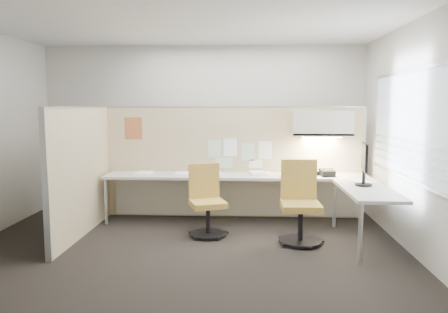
# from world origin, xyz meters

# --- Properties ---
(floor) EXTENTS (5.50, 4.50, 0.01)m
(floor) POSITION_xyz_m (0.00, 0.00, -0.01)
(floor) COLOR black
(floor) RESTS_ON ground
(ceiling) EXTENTS (5.50, 4.50, 0.01)m
(ceiling) POSITION_xyz_m (0.00, 0.00, 2.80)
(ceiling) COLOR white
(ceiling) RESTS_ON wall_back
(wall_back) EXTENTS (5.50, 0.02, 2.80)m
(wall_back) POSITION_xyz_m (0.00, 2.25, 1.40)
(wall_back) COLOR beige
(wall_back) RESTS_ON ground
(wall_front) EXTENTS (5.50, 0.02, 2.80)m
(wall_front) POSITION_xyz_m (0.00, -2.25, 1.40)
(wall_front) COLOR beige
(wall_front) RESTS_ON ground
(wall_right) EXTENTS (0.02, 4.50, 2.80)m
(wall_right) POSITION_xyz_m (2.75, 0.00, 1.40)
(wall_right) COLOR beige
(wall_right) RESTS_ON ground
(window_pane) EXTENTS (0.01, 2.80, 1.30)m
(window_pane) POSITION_xyz_m (2.73, 0.00, 1.55)
(window_pane) COLOR #A5B5C0
(window_pane) RESTS_ON wall_right
(partition_back) EXTENTS (4.10, 0.06, 1.75)m
(partition_back) POSITION_xyz_m (0.55, 1.60, 0.88)
(partition_back) COLOR #CBB38D
(partition_back) RESTS_ON floor
(partition_left) EXTENTS (0.06, 2.20, 1.75)m
(partition_left) POSITION_xyz_m (-1.50, 0.50, 0.88)
(partition_left) COLOR #CBB38D
(partition_left) RESTS_ON floor
(desk) EXTENTS (4.00, 2.07, 0.73)m
(desk) POSITION_xyz_m (0.93, 1.13, 0.60)
(desk) COLOR beige
(desk) RESTS_ON floor
(overhead_bin) EXTENTS (0.90, 0.36, 0.38)m
(overhead_bin) POSITION_xyz_m (1.90, 1.39, 1.51)
(overhead_bin) COLOR beige
(overhead_bin) RESTS_ON partition_back
(task_light_strip) EXTENTS (0.60, 0.06, 0.02)m
(task_light_strip) POSITION_xyz_m (1.90, 1.39, 1.30)
(task_light_strip) COLOR #FFEABF
(task_light_strip) RESTS_ON overhead_bin
(pinned_papers) EXTENTS (1.01, 0.00, 0.47)m
(pinned_papers) POSITION_xyz_m (0.63, 1.57, 1.03)
(pinned_papers) COLOR #8CBF8C
(pinned_papers) RESTS_ON partition_back
(poster) EXTENTS (0.28, 0.00, 0.35)m
(poster) POSITION_xyz_m (-1.05, 1.57, 1.42)
(poster) COLOR orange
(poster) RESTS_ON partition_back
(chair_left) EXTENTS (0.57, 0.59, 0.97)m
(chair_left) POSITION_xyz_m (0.21, 0.56, 0.45)
(chair_left) COLOR black
(chair_left) RESTS_ON floor
(chair_right) EXTENTS (0.56, 0.56, 1.05)m
(chair_right) POSITION_xyz_m (1.46, 0.31, 0.49)
(chair_right) COLOR black
(chair_right) RESTS_ON floor
(monitor) EXTENTS (0.22, 0.53, 0.55)m
(monitor) POSITION_xyz_m (2.30, 0.44, 1.05)
(monitor) COLOR black
(monitor) RESTS_ON desk
(phone) EXTENTS (0.23, 0.22, 0.12)m
(phone) POSITION_xyz_m (1.96, 1.20, 0.78)
(phone) COLOR black
(phone) RESTS_ON desk
(stapler) EXTENTS (0.15, 0.08, 0.05)m
(stapler) POSITION_xyz_m (1.61, 1.33, 0.76)
(stapler) COLOR black
(stapler) RESTS_ON desk
(tape_dispenser) EXTENTS (0.10, 0.06, 0.06)m
(tape_dispenser) POSITION_xyz_m (1.87, 1.28, 0.76)
(tape_dispenser) COLOR black
(tape_dispenser) RESTS_ON desk
(coat_hook) EXTENTS (0.18, 0.42, 1.29)m
(coat_hook) POSITION_xyz_m (-1.58, -0.14, 1.43)
(coat_hook) COLOR silver
(coat_hook) RESTS_ON partition_left
(paper_stack_0) EXTENTS (0.26, 0.32, 0.03)m
(paper_stack_0) POSITION_xyz_m (-0.83, 1.29, 0.74)
(paper_stack_0) COLOR white
(paper_stack_0) RESTS_ON desk
(paper_stack_1) EXTENTS (0.24, 0.31, 0.02)m
(paper_stack_1) POSITION_xyz_m (-0.22, 1.29, 0.74)
(paper_stack_1) COLOR white
(paper_stack_1) RESTS_ON desk
(paper_stack_2) EXTENTS (0.28, 0.34, 0.04)m
(paper_stack_2) POSITION_xyz_m (0.27, 1.17, 0.75)
(paper_stack_2) COLOR white
(paper_stack_2) RESTS_ON desk
(paper_stack_3) EXTENTS (0.26, 0.32, 0.02)m
(paper_stack_3) POSITION_xyz_m (1.01, 1.36, 0.74)
(paper_stack_3) COLOR white
(paper_stack_3) RESTS_ON desk
(paper_stack_4) EXTENTS (0.24, 0.31, 0.02)m
(paper_stack_4) POSITION_xyz_m (1.37, 1.21, 0.74)
(paper_stack_4) COLOR white
(paper_stack_4) RESTS_ON desk
(paper_stack_5) EXTENTS (0.30, 0.35, 0.02)m
(paper_stack_5) POSITION_xyz_m (2.34, 0.70, 0.74)
(paper_stack_5) COLOR white
(paper_stack_5) RESTS_ON desk
(paper_stack_6) EXTENTS (0.29, 0.34, 0.04)m
(paper_stack_6) POSITION_xyz_m (0.93, 1.34, 0.75)
(paper_stack_6) COLOR white
(paper_stack_6) RESTS_ON desk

